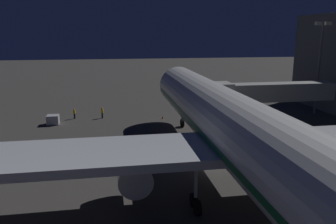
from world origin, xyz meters
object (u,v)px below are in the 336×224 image
apron_floodlight_mast (319,61)px  baggage_container_near_belt (53,120)px  airliner_at_gate (243,136)px  ground_crew_marshaller_fwd (102,112)px  jet_bridge (261,93)px  traffic_cone_nose_port (188,116)px  ground_crew_by_belt_loader (74,113)px  traffic_cone_nose_starboard (163,117)px

apron_floodlight_mast → baggage_container_near_belt: size_ratio=8.82×
airliner_at_gate → baggage_container_near_belt: (19.98, -28.86, -5.12)m
baggage_container_near_belt → ground_crew_marshaller_fwd: ground_crew_marshaller_fwd is taller
jet_bridge → traffic_cone_nose_port: 14.48m
ground_crew_marshaller_fwd → traffic_cone_nose_port: 14.70m
jet_bridge → ground_crew_marshaller_fwd: jet_bridge is taller
airliner_at_gate → jet_bridge: (-10.21, -18.83, 0.10)m
airliner_at_gate → ground_crew_marshaller_fwd: 34.21m
ground_crew_by_belt_loader → traffic_cone_nose_starboard: (-14.78, 2.46, -0.71)m
apron_floodlight_mast → baggage_container_near_belt: apron_floodlight_mast is taller
jet_bridge → traffic_cone_nose_starboard: 17.31m
jet_bridge → traffic_cone_nose_port: bearing=-53.1°
airliner_at_gate → apron_floodlight_mast: bearing=-131.5°
airliner_at_gate → traffic_cone_nose_port: bearing=-94.3°
jet_bridge → traffic_cone_nose_starboard: size_ratio=33.81×
traffic_cone_nose_port → traffic_cone_nose_starboard: size_ratio=1.00×
jet_bridge → baggage_container_near_belt: bearing=-18.4°
apron_floodlight_mast → baggage_container_near_belt: 46.31m
jet_bridge → ground_crew_by_belt_loader: bearing=-25.7°
ground_crew_marshaller_fwd → traffic_cone_nose_port: ground_crew_marshaller_fwd is taller
baggage_container_near_belt → traffic_cone_nose_port: bearing=-178.4°
baggage_container_near_belt → apron_floodlight_mast: bearing=179.9°
apron_floodlight_mast → ground_crew_marshaller_fwd: 38.86m
jet_bridge → traffic_cone_nose_starboard: (12.41, -10.65, -5.67)m
traffic_cone_nose_port → baggage_container_near_belt: bearing=1.6°
airliner_at_gate → ground_crew_marshaller_fwd: bearing=-68.6°
jet_bridge → apron_floodlight_mast: size_ratio=1.16×
ground_crew_by_belt_loader → traffic_cone_nose_port: 19.35m
jet_bridge → ground_crew_by_belt_loader: (27.19, -13.11, -4.97)m
apron_floodlight_mast → ground_crew_by_belt_loader: 43.43m
jet_bridge → baggage_container_near_belt: (30.19, -10.03, -5.21)m
jet_bridge → traffic_cone_nose_port: size_ratio=33.81×
airliner_at_gate → traffic_cone_nose_starboard: bearing=-85.7°
baggage_container_near_belt → ground_crew_by_belt_loader: ground_crew_by_belt_loader is taller
apron_floodlight_mast → traffic_cone_nose_starboard: bearing=-1.4°
jet_bridge → baggage_container_near_belt: jet_bridge is taller
apron_floodlight_mast → ground_crew_marshaller_fwd: size_ratio=8.54×
apron_floodlight_mast → ground_crew_by_belt_loader: size_ratio=9.04×
jet_bridge → baggage_container_near_belt: 32.24m
airliner_at_gate → baggage_container_near_belt: 35.47m
baggage_container_near_belt → ground_crew_marshaller_fwd: bearing=-160.6°
apron_floodlight_mast → traffic_cone_nose_starboard: (27.70, -0.69, -9.17)m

